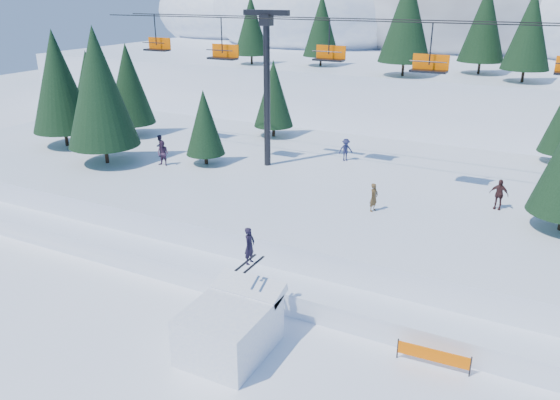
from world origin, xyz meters
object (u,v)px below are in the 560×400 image
at_px(jump_kicker, 231,326).
at_px(banner_near, 433,355).
at_px(banner_far, 558,362).
at_px(chairlift, 419,75).

height_order(jump_kicker, banner_near, jump_kicker).
xyz_separation_m(jump_kicker, banner_near, (7.65, 2.66, -0.61)).
height_order(jump_kicker, banner_far, jump_kicker).
xyz_separation_m(jump_kicker, chairlift, (2.98, 16.31, 8.17)).
height_order(chairlift, banner_far, chairlift).
distance_m(chairlift, banner_near, 16.89).
distance_m(chairlift, banner_far, 17.33).
xyz_separation_m(chairlift, banner_near, (4.67, -13.65, -8.78)).
bearing_deg(jump_kicker, banner_near, 19.15).
distance_m(jump_kicker, chairlift, 18.48).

